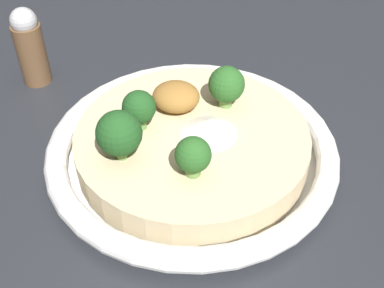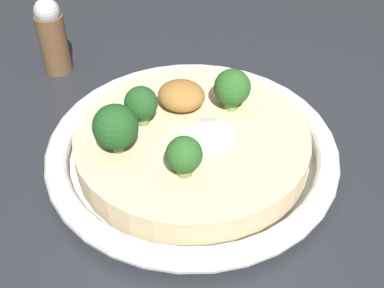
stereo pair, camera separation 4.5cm
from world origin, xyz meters
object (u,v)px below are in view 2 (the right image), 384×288
object	(u,v)px
broccoli_front	(232,88)
pepper_shaker	(52,36)
broccoli_right	(141,103)
broccoli_back_right	(115,127)
broccoli_back_left	(184,155)
risotto_bowl	(192,147)

from	to	relation	value
broccoli_front	pepper_shaker	xyz separation A→B (m)	(0.23, -0.06, -0.01)
broccoli_right	broccoli_back_right	size ratio (longest dim) A/B	0.82
pepper_shaker	broccoli_right	bearing A→B (deg)	144.11
broccoli_back_left	broccoli_back_right	xyz separation A→B (m)	(0.06, -0.01, 0.01)
risotto_bowl	pepper_shaker	bearing A→B (deg)	-28.89
broccoli_right	pepper_shaker	xyz separation A→B (m)	(0.15, -0.11, -0.01)
risotto_bowl	broccoli_right	bearing A→B (deg)	-0.81
broccoli_back_left	pepper_shaker	size ratio (longest dim) A/B	0.40
broccoli_right	broccoli_front	size ratio (longest dim) A/B	0.92
risotto_bowl	broccoli_back_left	distance (m)	0.07
broccoli_back_right	pepper_shaker	size ratio (longest dim) A/B	0.52
risotto_bowl	pepper_shaker	xyz separation A→B (m)	(0.20, -0.11, 0.03)
risotto_bowl	broccoli_front	distance (m)	0.07
broccoli_right	broccoli_back_right	bearing A→B (deg)	80.87
risotto_bowl	broccoli_front	xyz separation A→B (m)	(-0.03, -0.05, 0.04)
broccoli_back_left	broccoli_front	world-z (taller)	broccoli_front
broccoli_back_left	broccoli_front	bearing A→B (deg)	-100.55
broccoli_back_left	pepper_shaker	world-z (taller)	pepper_shaker
broccoli_back_left	broccoli_front	xyz separation A→B (m)	(-0.02, -0.10, 0.00)
broccoli_right	pepper_shaker	distance (m)	0.19
broccoli_back_right	risotto_bowl	bearing A→B (deg)	-142.47
broccoli_right	broccoli_back_right	world-z (taller)	broccoli_back_right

